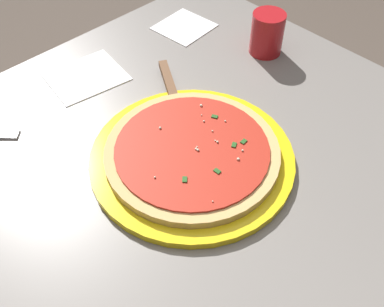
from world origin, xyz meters
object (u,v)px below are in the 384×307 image
at_px(cup_tall_drink, 267,33).
at_px(napkin_loose_left, 184,27).
at_px(serving_plate, 192,158).
at_px(pizza, 192,152).
at_px(napkin_folded_right, 86,77).
at_px(pizza_server, 172,94).

relative_size(cup_tall_drink, napkin_loose_left, 0.77).
bearing_deg(serving_plate, pizza, -27.55).
bearing_deg(pizza, napkin_loose_left, 48.43).
xyz_separation_m(serving_plate, pizza, (0.00, -0.00, 0.02)).
bearing_deg(cup_tall_drink, serving_plate, -160.43).
bearing_deg(pizza, napkin_folded_right, 89.24).
xyz_separation_m(serving_plate, napkin_loose_left, (0.30, 0.34, -0.01)).
height_order(cup_tall_drink, napkin_folded_right, cup_tall_drink).
relative_size(cup_tall_drink, napkin_folded_right, 0.61).
xyz_separation_m(pizza_server, napkin_folded_right, (-0.08, 0.19, -0.02)).
relative_size(pizza_server, napkin_loose_left, 1.68).
relative_size(pizza, pizza_server, 1.50).
distance_m(pizza_server, cup_tall_drink, 0.28).
bearing_deg(pizza_server, napkin_loose_left, 41.70).
bearing_deg(cup_tall_drink, pizza_server, 175.89).
bearing_deg(pizza, serving_plate, 152.45).
relative_size(serving_plate, napkin_folded_right, 2.36).
xyz_separation_m(cup_tall_drink, napkin_loose_left, (-0.06, 0.21, -0.05)).
height_order(pizza_server, napkin_loose_left, pizza_server).
bearing_deg(napkin_folded_right, pizza, -90.76).
distance_m(pizza, cup_tall_drink, 0.39).
bearing_deg(napkin_folded_right, serving_plate, -90.77).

